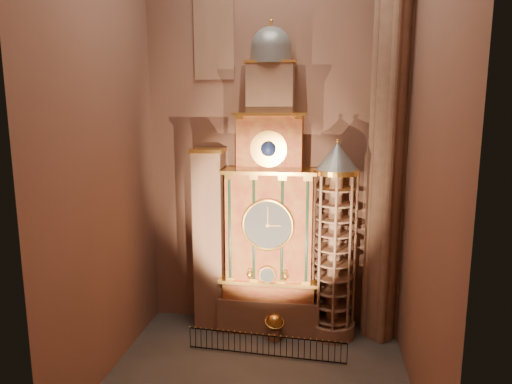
% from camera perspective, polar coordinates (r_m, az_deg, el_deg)
% --- Properties ---
extents(floor, '(14.00, 14.00, 0.00)m').
position_cam_1_polar(floor, '(22.89, 0.12, -22.19)').
color(floor, '#383330').
rests_on(floor, ground).
extents(wall_back, '(22.00, 0.00, 22.00)m').
position_cam_1_polar(wall_back, '(25.30, 2.08, 7.35)').
color(wall_back, '#875848').
rests_on(wall_back, floor).
extents(wall_left, '(0.00, 22.00, 22.00)m').
position_cam_1_polar(wall_left, '(21.49, -18.79, 6.30)').
color(wall_left, '#875848').
rests_on(wall_left, floor).
extents(wall_right, '(0.00, 22.00, 22.00)m').
position_cam_1_polar(wall_right, '(19.63, 20.92, 5.85)').
color(wall_right, '#875848').
rests_on(wall_right, floor).
extents(astronomical_clock, '(5.60, 2.41, 16.70)m').
position_cam_1_polar(astronomical_clock, '(24.87, 1.76, -2.76)').
color(astronomical_clock, '#8C634C').
rests_on(astronomical_clock, floor).
extents(portrait_tower, '(1.80, 1.60, 10.20)m').
position_cam_1_polar(portrait_tower, '(25.87, -5.80, -5.80)').
color(portrait_tower, '#8C634C').
rests_on(portrait_tower, floor).
extents(stair_turret, '(2.50, 2.50, 10.80)m').
position_cam_1_polar(stair_turret, '(24.84, 9.77, -6.29)').
color(stair_turret, '#8C634C').
rests_on(stair_turret, floor).
extents(gothic_pier, '(2.04, 2.04, 22.00)m').
position_cam_1_polar(gothic_pier, '(24.38, 16.32, 6.84)').
color(gothic_pier, '#8C634C').
rests_on(gothic_pier, floor).
extents(stained_glass_window, '(2.20, 0.14, 5.20)m').
position_cam_1_polar(stained_glass_window, '(26.07, -5.29, 19.53)').
color(stained_glass_window, navy).
rests_on(stained_glass_window, wall_back).
extents(celestial_globe, '(1.32, 1.28, 1.51)m').
position_cam_1_polar(celestial_globe, '(25.51, 2.33, -16.24)').
color(celestial_globe, '#8C634C').
rests_on(celestial_globe, floor).
extents(iron_railing, '(8.01, 0.53, 1.11)m').
position_cam_1_polar(iron_railing, '(24.17, 1.25, -18.63)').
color(iron_railing, black).
rests_on(iron_railing, floor).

